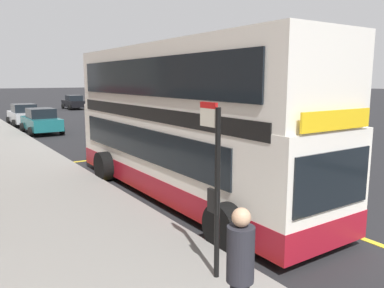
{
  "coord_description": "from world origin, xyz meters",
  "views": [
    {
      "loc": [
        -8.42,
        -2.48,
        3.44
      ],
      "look_at": [
        -2.7,
        6.09,
        1.7
      ],
      "focal_mm": 35.83,
      "sensor_mm": 36.0,
      "label": 1
    }
  ],
  "objects_px": {
    "parked_car_teal_far": "(41,121)",
    "parked_car_black_behind": "(74,102)",
    "parked_car_silver_kerbside": "(24,115)",
    "bus_stop_sign": "(215,178)",
    "pedestrian_waiting_near_sign": "(240,272)",
    "double_decker_bus": "(182,127)"
  },
  "relations": [
    {
      "from": "parked_car_teal_far",
      "to": "parked_car_black_behind",
      "type": "height_order",
      "value": "same"
    },
    {
      "from": "parked_car_teal_far",
      "to": "parked_car_black_behind",
      "type": "bearing_deg",
      "value": 70.05
    },
    {
      "from": "parked_car_teal_far",
      "to": "parked_car_silver_kerbside",
      "type": "xyz_separation_m",
      "value": [
        -0.07,
        5.29,
        0.0
      ]
    },
    {
      "from": "parked_car_teal_far",
      "to": "parked_car_silver_kerbside",
      "type": "distance_m",
      "value": 5.29
    },
    {
      "from": "bus_stop_sign",
      "to": "pedestrian_waiting_near_sign",
      "type": "bearing_deg",
      "value": -116.92
    },
    {
      "from": "parked_car_teal_far",
      "to": "parked_car_silver_kerbside",
      "type": "relative_size",
      "value": 1.0
    },
    {
      "from": "double_decker_bus",
      "to": "parked_car_teal_far",
      "type": "bearing_deg",
      "value": 91.54
    },
    {
      "from": "double_decker_bus",
      "to": "bus_stop_sign",
      "type": "relative_size",
      "value": 3.56
    },
    {
      "from": "bus_stop_sign",
      "to": "parked_car_silver_kerbside",
      "type": "xyz_separation_m",
      "value": [
        1.77,
        26.17,
        -1.04
      ]
    },
    {
      "from": "bus_stop_sign",
      "to": "parked_car_silver_kerbside",
      "type": "height_order",
      "value": "bus_stop_sign"
    },
    {
      "from": "bus_stop_sign",
      "to": "parked_car_teal_far",
      "type": "bearing_deg",
      "value": 84.99
    },
    {
      "from": "double_decker_bus",
      "to": "parked_car_black_behind",
      "type": "height_order",
      "value": "double_decker_bus"
    },
    {
      "from": "double_decker_bus",
      "to": "parked_car_silver_kerbside",
      "type": "bearing_deg",
      "value": 91.34
    },
    {
      "from": "double_decker_bus",
      "to": "parked_car_silver_kerbside",
      "type": "relative_size",
      "value": 2.48
    },
    {
      "from": "parked_car_teal_far",
      "to": "parked_car_silver_kerbside",
      "type": "bearing_deg",
      "value": 93.15
    },
    {
      "from": "bus_stop_sign",
      "to": "parked_car_silver_kerbside",
      "type": "bearing_deg",
      "value": 86.14
    },
    {
      "from": "parked_car_black_behind",
      "to": "pedestrian_waiting_near_sign",
      "type": "height_order",
      "value": "pedestrian_waiting_near_sign"
    },
    {
      "from": "double_decker_bus",
      "to": "pedestrian_waiting_near_sign",
      "type": "distance_m",
      "value": 6.96
    },
    {
      "from": "parked_car_teal_far",
      "to": "pedestrian_waiting_near_sign",
      "type": "relative_size",
      "value": 2.33
    },
    {
      "from": "double_decker_bus",
      "to": "parked_car_black_behind",
      "type": "bearing_deg",
      "value": 78.13
    },
    {
      "from": "parked_car_teal_far",
      "to": "parked_car_black_behind",
      "type": "relative_size",
      "value": 1.0
    },
    {
      "from": "bus_stop_sign",
      "to": "double_decker_bus",
      "type": "bearing_deg",
      "value": 63.66
    }
  ]
}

